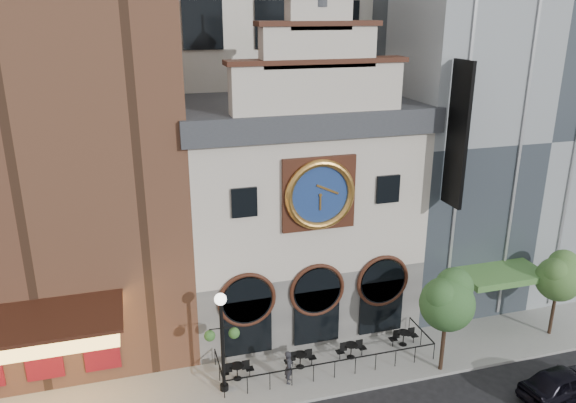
{
  "coord_description": "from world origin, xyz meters",
  "views": [
    {
      "loc": [
        -8.46,
        -19.86,
        16.82
      ],
      "look_at": [
        -0.91,
        6.0,
        7.55
      ],
      "focal_mm": 35.0,
      "sensor_mm": 36.0,
      "label": 1
    }
  ],
  "objects_px": {
    "pedestrian": "(289,367)",
    "car_right": "(564,383)",
    "tree_left": "(448,299)",
    "bistro_0": "(237,371)",
    "bistro_1": "(300,359)",
    "tree_right": "(559,275)",
    "bistro_3": "(403,337)",
    "lamppost": "(222,332)",
    "bistro_2": "(351,350)"
  },
  "relations": [
    {
      "from": "bistro_3",
      "to": "car_right",
      "type": "height_order",
      "value": "car_right"
    },
    {
      "from": "bistro_3",
      "to": "pedestrian",
      "type": "xyz_separation_m",
      "value": [
        -6.62,
        -1.3,
        0.36
      ]
    },
    {
      "from": "bistro_0",
      "to": "lamppost",
      "type": "xyz_separation_m",
      "value": [
        -0.74,
        -0.61,
        2.62
      ]
    },
    {
      "from": "lamppost",
      "to": "tree_right",
      "type": "height_order",
      "value": "lamppost"
    },
    {
      "from": "bistro_1",
      "to": "pedestrian",
      "type": "distance_m",
      "value": 1.32
    },
    {
      "from": "bistro_1",
      "to": "bistro_0",
      "type": "bearing_deg",
      "value": -179.33
    },
    {
      "from": "bistro_0",
      "to": "lamppost",
      "type": "height_order",
      "value": "lamppost"
    },
    {
      "from": "bistro_1",
      "to": "tree_left",
      "type": "relative_size",
      "value": 0.31
    },
    {
      "from": "bistro_0",
      "to": "car_right",
      "type": "distance_m",
      "value": 14.99
    },
    {
      "from": "bistro_1",
      "to": "bistro_3",
      "type": "xyz_separation_m",
      "value": [
        5.77,
        0.36,
        0.0
      ]
    },
    {
      "from": "tree_right",
      "to": "bistro_2",
      "type": "bearing_deg",
      "value": 175.45
    },
    {
      "from": "bistro_0",
      "to": "pedestrian",
      "type": "relative_size",
      "value": 0.96
    },
    {
      "from": "bistro_0",
      "to": "tree_left",
      "type": "relative_size",
      "value": 0.31
    },
    {
      "from": "bistro_3",
      "to": "car_right",
      "type": "bearing_deg",
      "value": -47.64
    },
    {
      "from": "tree_right",
      "to": "lamppost",
      "type": "bearing_deg",
      "value": 179.44
    },
    {
      "from": "bistro_2",
      "to": "pedestrian",
      "type": "xyz_separation_m",
      "value": [
        -3.56,
        -1.01,
        0.36
      ]
    },
    {
      "from": "bistro_1",
      "to": "car_right",
      "type": "bearing_deg",
      "value": -25.84
    },
    {
      "from": "bistro_3",
      "to": "pedestrian",
      "type": "height_order",
      "value": "pedestrian"
    },
    {
      "from": "pedestrian",
      "to": "car_right",
      "type": "bearing_deg",
      "value": -85.95
    },
    {
      "from": "bistro_2",
      "to": "bistro_1",
      "type": "bearing_deg",
      "value": -178.57
    },
    {
      "from": "bistro_0",
      "to": "car_right",
      "type": "bearing_deg",
      "value": -20.48
    },
    {
      "from": "lamppost",
      "to": "tree_left",
      "type": "relative_size",
      "value": 0.96
    },
    {
      "from": "car_right",
      "to": "tree_right",
      "type": "relative_size",
      "value": 0.94
    },
    {
      "from": "bistro_3",
      "to": "tree_right",
      "type": "relative_size",
      "value": 0.34
    },
    {
      "from": "lamppost",
      "to": "tree_right",
      "type": "bearing_deg",
      "value": 3.84
    },
    {
      "from": "lamppost",
      "to": "car_right",
      "type": "bearing_deg",
      "value": -12.99
    },
    {
      "from": "tree_left",
      "to": "bistro_3",
      "type": "bearing_deg",
      "value": 109.57
    },
    {
      "from": "pedestrian",
      "to": "lamppost",
      "type": "distance_m",
      "value": 3.79
    },
    {
      "from": "bistro_0",
      "to": "bistro_2",
      "type": "relative_size",
      "value": 1.0
    },
    {
      "from": "bistro_0",
      "to": "bistro_3",
      "type": "xyz_separation_m",
      "value": [
        8.9,
        0.39,
        0.0
      ]
    },
    {
      "from": "bistro_1",
      "to": "bistro_3",
      "type": "height_order",
      "value": "same"
    },
    {
      "from": "bistro_1",
      "to": "tree_left",
      "type": "xyz_separation_m",
      "value": [
        6.6,
        -2.0,
        3.33
      ]
    },
    {
      "from": "bistro_0",
      "to": "bistro_1",
      "type": "relative_size",
      "value": 1.0
    },
    {
      "from": "car_right",
      "to": "pedestrian",
      "type": "height_order",
      "value": "pedestrian"
    },
    {
      "from": "bistro_1",
      "to": "tree_right",
      "type": "distance_m",
      "value": 14.3
    },
    {
      "from": "bistro_1",
      "to": "pedestrian",
      "type": "bearing_deg",
      "value": -132.16
    },
    {
      "from": "car_right",
      "to": "bistro_0",
      "type": "bearing_deg",
      "value": 62.33
    },
    {
      "from": "lamppost",
      "to": "tree_left",
      "type": "distance_m",
      "value": 10.59
    },
    {
      "from": "bistro_1",
      "to": "car_right",
      "type": "xyz_separation_m",
      "value": [
        10.91,
        -5.28,
        0.14
      ]
    },
    {
      "from": "tree_left",
      "to": "tree_right",
      "type": "relative_size",
      "value": 1.1
    },
    {
      "from": "bistro_1",
      "to": "bistro_2",
      "type": "distance_m",
      "value": 2.71
    },
    {
      "from": "pedestrian",
      "to": "tree_right",
      "type": "relative_size",
      "value": 0.35
    },
    {
      "from": "pedestrian",
      "to": "tree_left",
      "type": "distance_m",
      "value": 8.09
    },
    {
      "from": "bistro_3",
      "to": "car_right",
      "type": "xyz_separation_m",
      "value": [
        5.14,
        -5.64,
        0.14
      ]
    },
    {
      "from": "bistro_0",
      "to": "tree_left",
      "type": "distance_m",
      "value": 10.48
    },
    {
      "from": "pedestrian",
      "to": "tree_left",
      "type": "xyz_separation_m",
      "value": [
        7.45,
        -1.06,
        2.97
      ]
    },
    {
      "from": "bistro_3",
      "to": "bistro_1",
      "type": "bearing_deg",
      "value": -176.46
    },
    {
      "from": "bistro_1",
      "to": "lamppost",
      "type": "distance_m",
      "value": 4.72
    },
    {
      "from": "bistro_1",
      "to": "pedestrian",
      "type": "relative_size",
      "value": 0.96
    },
    {
      "from": "car_right",
      "to": "tree_right",
      "type": "bearing_deg",
      "value": -41.58
    }
  ]
}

